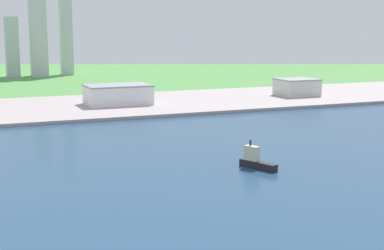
# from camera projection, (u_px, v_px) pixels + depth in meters

# --- Properties ---
(ground_plane) EXTENTS (2400.00, 2400.00, 0.00)m
(ground_plane) POSITION_uv_depth(u_px,v_px,m) (128.00, 162.00, 272.91)
(ground_plane) COLOR #508E45
(water_bay) EXTENTS (840.00, 360.00, 0.15)m
(water_bay) POSITION_uv_depth(u_px,v_px,m) (174.00, 195.00, 218.40)
(water_bay) COLOR navy
(water_bay) RESTS_ON ground
(industrial_pier) EXTENTS (840.00, 140.00, 2.50)m
(industrial_pier) POSITION_uv_depth(u_px,v_px,m) (56.00, 108.00, 445.27)
(industrial_pier) COLOR #A49797
(industrial_pier) RESTS_ON ground
(tugboat_small) EXTENTS (10.28, 19.25, 12.39)m
(tugboat_small) POSITION_uv_depth(u_px,v_px,m) (256.00, 161.00, 259.15)
(tugboat_small) COLOR black
(tugboat_small) RESTS_ON water_bay
(warehouse_main) EXTENTS (50.07, 33.82, 15.44)m
(warehouse_main) POSITION_uv_depth(u_px,v_px,m) (118.00, 94.00, 457.81)
(warehouse_main) COLOR white
(warehouse_main) RESTS_ON industrial_pier
(warehouse_annex) EXTENTS (33.57, 29.34, 15.00)m
(warehouse_annex) POSITION_uv_depth(u_px,v_px,m) (297.00, 87.00, 516.14)
(warehouse_annex) COLOR silver
(warehouse_annex) RESTS_ON industrial_pier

